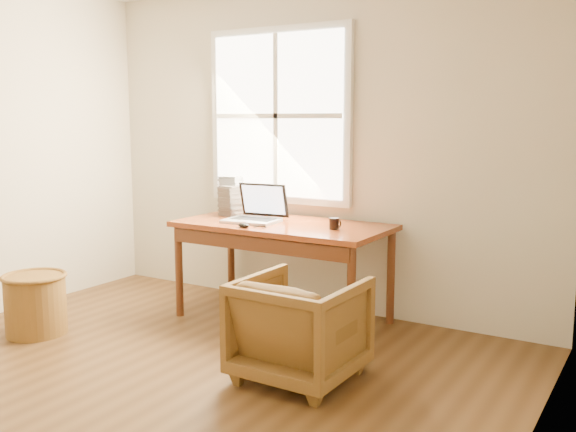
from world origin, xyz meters
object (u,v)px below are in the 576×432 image
laptop (251,201)px  coffee_mug (334,224)px  desk (283,226)px  wicker_stool (36,305)px  armchair (300,328)px  cd_stack_a (231,195)px

laptop → coffee_mug: 0.69m
desk → coffee_mug: bearing=-4.9°
desk → wicker_stool: 1.87m
desk → laptop: 0.30m
armchair → desk: bearing=-52.2°
armchair → wicker_stool: armchair is taller
wicker_stool → cd_stack_a: cd_stack_a is taller
armchair → wicker_stool: (-2.02, -0.28, -0.10)m
wicker_stool → coffee_mug: (1.79, 1.16, 0.58)m
desk → wicker_stool: desk is taller
coffee_mug → desk: bearing=176.7°
desk → wicker_stool: (-1.34, -1.20, -0.52)m
wicker_stool → coffee_mug: coffee_mug is taller
armchair → coffee_mug: 1.03m
desk → coffee_mug: coffee_mug is taller
laptop → coffee_mug: laptop is taller
cd_stack_a → wicker_stool: bearing=-116.4°
coffee_mug → cd_stack_a: size_ratio=0.26×
desk → armchair: bearing=-53.2°
laptop → coffee_mug: bearing=-1.0°
coffee_mug → wicker_stool: bearing=-145.4°
wicker_stool → coffee_mug: bearing=33.0°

